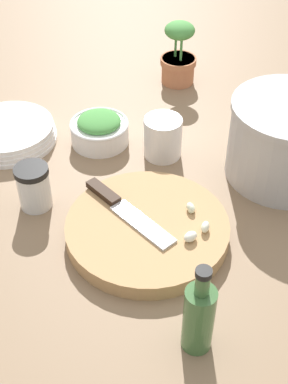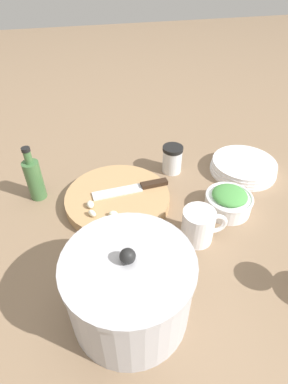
# 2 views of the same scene
# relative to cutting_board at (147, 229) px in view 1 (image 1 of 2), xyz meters

# --- Properties ---
(ground_plane) EXTENTS (5.00, 5.00, 0.00)m
(ground_plane) POSITION_rel_cutting_board_xyz_m (-0.10, 0.08, -0.02)
(ground_plane) COLOR #7F664C
(cutting_board) EXTENTS (0.30, 0.30, 0.03)m
(cutting_board) POSITION_rel_cutting_board_xyz_m (0.00, 0.00, 0.00)
(cutting_board) COLOR tan
(cutting_board) RESTS_ON ground_plane
(chef_knife) EXTENTS (0.22, 0.04, 0.01)m
(chef_knife) POSITION_rel_cutting_board_xyz_m (-0.06, -0.01, 0.02)
(chef_knife) COLOR black
(chef_knife) RESTS_ON cutting_board
(garlic_cloves) EXTENTS (0.08, 0.07, 0.02)m
(garlic_cloves) POSITION_rel_cutting_board_xyz_m (0.06, 0.06, 0.02)
(garlic_cloves) COLOR silver
(garlic_cloves) RESTS_ON cutting_board
(herb_bowl) EXTENTS (0.13, 0.13, 0.07)m
(herb_bowl) POSITION_rel_cutting_board_xyz_m (-0.29, 0.10, 0.02)
(herb_bowl) COLOR white
(herb_bowl) RESTS_ON ground_plane
(spice_jar) EXTENTS (0.06, 0.06, 0.09)m
(spice_jar) POSITION_rel_cutting_board_xyz_m (-0.20, -0.11, 0.03)
(spice_jar) COLOR silver
(spice_jar) RESTS_ON ground_plane
(coffee_mug) EXTENTS (0.11, 0.08, 0.09)m
(coffee_mug) POSITION_rel_cutting_board_xyz_m (-0.17, 0.18, 0.03)
(coffee_mug) COLOR white
(coffee_mug) RESTS_ON ground_plane
(plate_stack) EXTENTS (0.21, 0.21, 0.04)m
(plate_stack) POSITION_rel_cutting_board_xyz_m (-0.42, -0.05, 0.00)
(plate_stack) COLOR white
(plate_stack) RESTS_ON ground_plane
(oil_bottle) EXTENTS (0.05, 0.05, 0.17)m
(oil_bottle) POSITION_rel_cutting_board_xyz_m (0.22, -0.09, 0.05)
(oil_bottle) COLOR #3D6638
(oil_bottle) RESTS_ON ground_plane
(stock_pot) EXTENTS (0.24, 0.24, 0.19)m
(stock_pot) POSITION_rel_cutting_board_xyz_m (0.04, 0.33, 0.07)
(stock_pot) COLOR #B2B2B7
(stock_pot) RESTS_ON ground_plane
(potted_herb) EXTENTS (0.09, 0.09, 0.16)m
(potted_herb) POSITION_rel_cutting_board_xyz_m (-0.38, 0.42, 0.05)
(potted_herb) COLOR #B26B47
(potted_herb) RESTS_ON ground_plane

